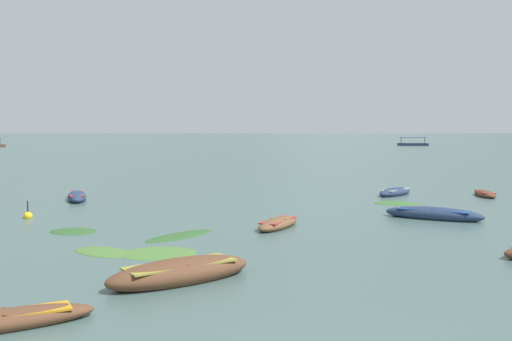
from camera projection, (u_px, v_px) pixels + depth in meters
The scene contains 17 objects.
ground_plane at pixel (261, 132), 1504.96m from camera, with size 6000.00×6000.00×0.00m, color #425B56.
mountain_1 at pixel (47, 110), 2436.53m from camera, with size 694.12×694.12×193.32m, color slate.
mountain_2 at pixel (294, 71), 2536.03m from camera, with size 1358.70×1358.70×548.96m, color slate.
rowboat_0 at pixel (278, 224), 24.20m from camera, with size 2.41×3.52×0.52m.
rowboat_1 at pixel (395, 192), 36.33m from camera, with size 3.18×3.41×0.61m.
rowboat_2 at pixel (434, 214), 26.52m from camera, with size 4.59×3.27×0.72m.
rowboat_5 at pixel (180, 272), 15.53m from camera, with size 4.35×3.72×0.80m.
rowboat_7 at pixel (77, 197), 33.85m from camera, with size 2.36×4.37×0.64m.
rowboat_8 at pixel (4, 321), 11.84m from camera, with size 3.74×2.57×0.49m.
rowboat_11 at pixel (485, 194), 35.67m from camera, with size 1.27×3.10×0.49m.
ferry_0 at pixel (413, 144), 157.38m from camera, with size 8.76×4.28×2.54m.
mooring_buoy at pixel (28, 216), 26.76m from camera, with size 0.44×0.44×0.96m.
weed_patch_0 at pixel (396, 203), 32.17m from camera, with size 1.93×2.52×0.14m, color #38662D.
weed_patch_1 at pixel (180, 236), 22.21m from camera, with size 3.52×1.19×0.14m, color #2D5628.
weed_patch_2 at pixel (103, 252), 19.26m from camera, with size 2.48×1.39×0.14m, color #477033.
weed_patch_3 at pixel (158, 253), 19.04m from camera, with size 2.65×2.20×0.14m, color #477033.
weed_patch_5 at pixel (73, 232), 23.19m from camera, with size 1.64×2.06×0.14m, color #2D5628.
Camera 1 is at (-1.37, -8.49, 4.16)m, focal length 39.35 mm.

